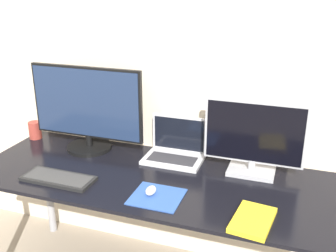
% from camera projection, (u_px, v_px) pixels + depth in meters
% --- Properties ---
extents(wall_back, '(7.00, 0.05, 2.50)m').
position_uv_depth(wall_back, '(186.00, 51.00, 2.07)').
color(wall_back, beige).
rests_on(wall_back, ground_plane).
extents(desk, '(1.88, 0.68, 0.70)m').
position_uv_depth(desk, '(160.00, 192.00, 1.94)').
color(desk, black).
rests_on(desk, ground_plane).
extents(monitor_left, '(0.65, 0.25, 0.47)m').
position_uv_depth(monitor_left, '(87.00, 109.00, 2.16)').
color(monitor_left, black).
rests_on(monitor_left, desk).
extents(monitor_right, '(0.48, 0.16, 0.37)m').
position_uv_depth(monitor_right, '(254.00, 138.00, 1.89)').
color(monitor_right, '#B2B2B7').
rests_on(monitor_right, desk).
extents(laptop, '(0.31, 0.21, 0.22)m').
position_uv_depth(laptop, '(175.00, 148.00, 2.10)').
color(laptop, silver).
rests_on(laptop, desk).
extents(keyboard, '(0.35, 0.15, 0.02)m').
position_uv_depth(keyboard, '(58.00, 178.00, 1.88)').
color(keyboard, black).
rests_on(keyboard, desk).
extents(mousepad, '(0.22, 0.21, 0.00)m').
position_uv_depth(mousepad, '(157.00, 197.00, 1.74)').
color(mousepad, '#2D519E').
rests_on(mousepad, desk).
extents(mouse, '(0.04, 0.07, 0.04)m').
position_uv_depth(mouse, '(151.00, 191.00, 1.75)').
color(mouse, silver).
rests_on(mouse, mousepad).
extents(book, '(0.17, 0.24, 0.02)m').
position_uv_depth(book, '(253.00, 220.00, 1.56)').
color(book, yellow).
rests_on(book, desk).
extents(mug, '(0.07, 0.07, 0.10)m').
position_uv_depth(mug, '(35.00, 130.00, 2.36)').
color(mug, '#99382D').
rests_on(mug, desk).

